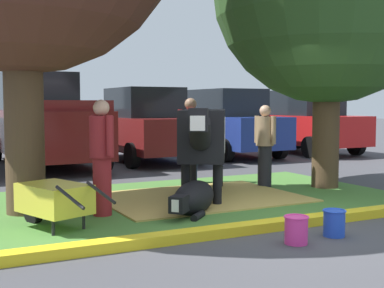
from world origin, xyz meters
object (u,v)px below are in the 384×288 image
person_visitor_far (265,144)px  pickup_truck_maroon (45,122)px  bucket_blue (334,222)px  hatchback_white (144,126)px  person_handler (191,138)px  bucket_pink (296,229)px  cow_holstein (204,134)px  sedan_red (304,122)px  wheelbarrow (53,199)px  sedan_blue (227,124)px  person_visitor_near (102,154)px  calf_lying (193,198)px

person_visitor_far → pickup_truck_maroon: size_ratio=0.29×
bucket_blue → hatchback_white: (0.98, 8.72, 0.82)m
pickup_truck_maroon → bucket_blue: bearing=-79.4°
person_handler → pickup_truck_maroon: (-1.96, 4.48, 0.20)m
bucket_pink → bucket_blue: size_ratio=0.99×
cow_holstein → sedan_red: (6.70, 5.76, -0.08)m
hatchback_white → sedan_red: (5.53, 0.01, 0.00)m
wheelbarrow → pickup_truck_maroon: 7.22m
wheelbarrow → bucket_blue: (2.93, -1.84, -0.22)m
person_visitor_far → bucket_pink: person_visitor_far is taller
cow_holstein → wheelbarrow: cow_holstein is taller
cow_holstein → sedan_blue: (3.93, 5.94, -0.08)m
pickup_truck_maroon → sedan_blue: pickup_truck_maroon is taller
wheelbarrow → sedan_blue: sedan_blue is taller
person_visitor_near → person_visitor_far: bearing=17.6°
person_handler → pickup_truck_maroon: pickup_truck_maroon is taller
person_visitor_far → sedan_red: (5.17, 5.32, 0.15)m
person_visitor_near → person_visitor_far: (3.50, 1.11, -0.05)m
person_visitor_near → bucket_pink: (1.54, -2.36, -0.71)m
cow_holstein → bucket_blue: size_ratio=8.92×
person_handler → pickup_truck_maroon: 4.90m
bucket_blue → calf_lying: bearing=117.7°
sedan_red → hatchback_white: bearing=-179.9°
wheelbarrow → sedan_blue: size_ratio=0.36×
calf_lying → wheelbarrow: 1.97m
bucket_blue → sedan_red: sedan_red is taller
bucket_pink → hatchback_white: (1.59, 8.79, 0.82)m
person_visitor_far → sedan_red: 7.42m
bucket_pink → sedan_blue: sedan_blue is taller
sedan_blue → person_visitor_far: bearing=-113.5°
calf_lying → bucket_pink: bearing=-79.6°
calf_lying → sedan_blue: 8.53m
person_handler → person_visitor_far: size_ratio=1.09×
calf_lying → pickup_truck_maroon: 7.17m
pickup_truck_maroon → hatchback_white: (2.65, -0.19, -0.13)m
pickup_truck_maroon → hatchback_white: bearing=-4.2°
calf_lying → person_handler: 2.96m
bucket_pink → hatchback_white: size_ratio=0.07×
calf_lying → bucket_blue: bearing=-62.3°
person_visitor_far → hatchback_white: hatchback_white is taller
calf_lying → bucket_blue: calf_lying is taller
calf_lying → person_handler: (1.25, 2.60, 0.68)m
cow_holstein → calf_lying: (-0.77, -1.14, -0.83)m
hatchback_white → sedan_blue: 2.76m
person_visitor_near → bucket_pink: bearing=-56.9°
pickup_truck_maroon → hatchback_white: pickup_truck_maroon is taller
wheelbarrow → hatchback_white: bearing=60.4°
person_visitor_far → pickup_truck_maroon: bearing=118.7°
person_visitor_near → wheelbarrow: 1.02m
calf_lying → person_handler: person_handler is taller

